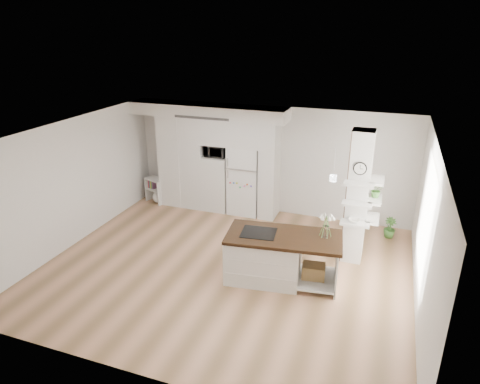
# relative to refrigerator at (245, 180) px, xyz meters

# --- Properties ---
(floor) EXTENTS (7.00, 6.00, 0.01)m
(floor) POSITION_rel_refrigerator_xyz_m (0.53, -2.68, -0.88)
(floor) COLOR tan
(floor) RESTS_ON ground
(room) EXTENTS (7.04, 6.04, 2.72)m
(room) POSITION_rel_refrigerator_xyz_m (0.53, -2.68, 0.98)
(room) COLOR white
(room) RESTS_ON ground
(cabinet_wall) EXTENTS (4.00, 0.71, 2.70)m
(cabinet_wall) POSITION_rel_refrigerator_xyz_m (-0.92, -0.01, 0.63)
(cabinet_wall) COLOR silver
(cabinet_wall) RESTS_ON floor
(refrigerator) EXTENTS (0.78, 0.69, 1.75)m
(refrigerator) POSITION_rel_refrigerator_xyz_m (0.00, 0.00, 0.00)
(refrigerator) COLOR white
(refrigerator) RESTS_ON floor
(column) EXTENTS (0.69, 0.90, 2.70)m
(column) POSITION_rel_refrigerator_xyz_m (2.90, -1.55, 0.48)
(column) COLOR silver
(column) RESTS_ON floor
(window) EXTENTS (0.00, 2.40, 2.40)m
(window) POSITION_rel_refrigerator_xyz_m (4.00, -2.38, 0.62)
(window) COLOR white
(window) RESTS_ON room
(pendant_light) EXTENTS (0.12, 0.12, 0.10)m
(pendant_light) POSITION_rel_refrigerator_xyz_m (2.23, -2.53, 1.24)
(pendant_light) COLOR white
(pendant_light) RESTS_ON room
(kitchen_island) EXTENTS (2.19, 1.24, 1.51)m
(kitchen_island) POSITION_rel_refrigerator_xyz_m (1.45, -2.76, -0.39)
(kitchen_island) COLOR silver
(kitchen_island) RESTS_ON floor
(bookshelf) EXTENTS (0.64, 0.51, 0.67)m
(bookshelf) POSITION_rel_refrigerator_xyz_m (-2.45, -0.19, -0.58)
(bookshelf) COLOR silver
(bookshelf) RESTS_ON floor
(floor_plant_a) EXTENTS (0.31, 0.28, 0.47)m
(floor_plant_a) POSITION_rel_refrigerator_xyz_m (2.58, -1.27, -0.64)
(floor_plant_a) COLOR #40772F
(floor_plant_a) RESTS_ON floor
(floor_plant_b) EXTENTS (0.34, 0.34, 0.47)m
(floor_plant_b) POSITION_rel_refrigerator_xyz_m (3.52, -0.23, -0.64)
(floor_plant_b) COLOR #40772F
(floor_plant_b) RESTS_ON floor
(microwave) EXTENTS (0.54, 0.37, 0.30)m
(microwave) POSITION_rel_refrigerator_xyz_m (-0.75, -0.06, 0.69)
(microwave) COLOR #2D2D2D
(microwave) RESTS_ON cabinet_wall
(shelf_plant) EXTENTS (0.27, 0.23, 0.30)m
(shelf_plant) POSITION_rel_refrigerator_xyz_m (3.15, -1.38, 0.65)
(shelf_plant) COLOR #40772F
(shelf_plant) RESTS_ON column
(decor_bowl) EXTENTS (0.22, 0.22, 0.05)m
(decor_bowl) POSITION_rel_refrigerator_xyz_m (2.82, -1.78, 0.13)
(decor_bowl) COLOR white
(decor_bowl) RESTS_ON column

